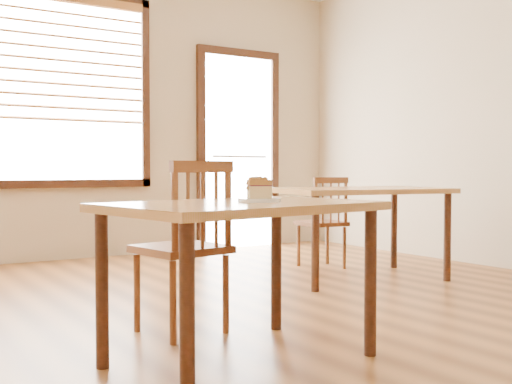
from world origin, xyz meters
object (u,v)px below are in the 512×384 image
cafe_chair_second (323,222)px  cake_slice (259,187)px  cafe_table_second (359,198)px  cafe_table_main (241,223)px  cafe_chair_main (186,246)px  plate (259,200)px

cafe_chair_second → cake_slice: cake_slice is taller
cafe_table_second → cafe_chair_second: cafe_chair_second is taller
cafe_table_second → cake_slice: size_ratio=11.20×
cafe_table_main → cafe_table_second: (2.01, 1.44, 0.01)m
cafe_chair_main → cafe_chair_second: (2.11, 1.44, -0.06)m
cafe_table_main → cake_slice: (0.10, -0.01, 0.17)m
cafe_table_main → cafe_chair_second: size_ratio=1.57×
plate → cafe_chair_second: bearing=45.4°
cafe_table_main → cake_slice: 0.19m
cafe_table_main → plate: bearing=-15.1°
cafe_chair_main → cafe_chair_second: 2.55m
cafe_table_second → cafe_chair_second: bearing=90.9°
cafe_chair_main → cafe_table_second: bearing=-166.5°
cake_slice → plate: bearing=7.3°
cafe_chair_second → plate: 2.89m
cafe_table_second → cake_slice: cake_slice is taller
cafe_chair_second → cake_slice: size_ratio=6.38×
cafe_chair_main → cafe_table_second: 2.18m
cafe_table_main → cafe_chair_second: (2.12, 2.04, -0.23)m
cafe_table_main → cake_slice: size_ratio=10.03×
cafe_chair_main → cake_slice: cafe_chair_main is taller
cafe_table_main → cafe_table_second: 2.47m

